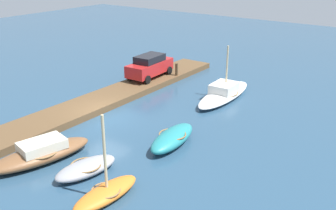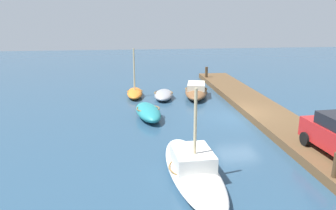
{
  "view_description": "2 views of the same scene",
  "coord_description": "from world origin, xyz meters",
  "px_view_note": "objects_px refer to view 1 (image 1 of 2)",
  "views": [
    {
      "loc": [
        16.1,
        16.62,
        9.61
      ],
      "look_at": [
        -1.33,
        3.96,
        1.27
      ],
      "focal_mm": 42.06,
      "sensor_mm": 36.0,
      "label": 1
    },
    {
      "loc": [
        -19.29,
        6.97,
        6.38
      ],
      "look_at": [
        1.32,
        4.36,
        0.63
      ],
      "focal_mm": 35.51,
      "sensor_mm": 36.0,
      "label": 2
    }
  ],
  "objects_px": {
    "sailboat_white": "(224,93)",
    "motorboat_brown": "(41,153)",
    "rowboat_teal": "(172,138)",
    "rowboat_orange": "(106,193)",
    "parked_car": "(150,66)",
    "dinghy_grey": "(86,168)",
    "mooring_post_west": "(177,69)"
  },
  "relations": [
    {
      "from": "dinghy_grey",
      "to": "sailboat_white",
      "type": "bearing_deg",
      "value": -171.24
    },
    {
      "from": "rowboat_orange",
      "to": "mooring_post_west",
      "type": "distance_m",
      "value": 16.78
    },
    {
      "from": "rowboat_teal",
      "to": "sailboat_white",
      "type": "height_order",
      "value": "sailboat_white"
    },
    {
      "from": "rowboat_orange",
      "to": "motorboat_brown",
      "type": "relative_size",
      "value": 0.7
    },
    {
      "from": "rowboat_orange",
      "to": "sailboat_white",
      "type": "relative_size",
      "value": 0.56
    },
    {
      "from": "parked_car",
      "to": "rowboat_orange",
      "type": "bearing_deg",
      "value": 29.14
    },
    {
      "from": "motorboat_brown",
      "to": "mooring_post_west",
      "type": "bearing_deg",
      "value": -158.53
    },
    {
      "from": "sailboat_white",
      "to": "parked_car",
      "type": "height_order",
      "value": "sailboat_white"
    },
    {
      "from": "dinghy_grey",
      "to": "motorboat_brown",
      "type": "relative_size",
      "value": 0.61
    },
    {
      "from": "rowboat_orange",
      "to": "mooring_post_west",
      "type": "xyz_separation_m",
      "value": [
        -15.22,
        -7.03,
        0.59
      ]
    },
    {
      "from": "rowboat_teal",
      "to": "parked_car",
      "type": "bearing_deg",
      "value": -142.49
    },
    {
      "from": "motorboat_brown",
      "to": "parked_car",
      "type": "bearing_deg",
      "value": -151.55
    },
    {
      "from": "rowboat_teal",
      "to": "motorboat_brown",
      "type": "xyz_separation_m",
      "value": [
        5.26,
        -4.18,
        0.05
      ]
    },
    {
      "from": "sailboat_white",
      "to": "parked_car",
      "type": "relative_size",
      "value": 1.57
    },
    {
      "from": "dinghy_grey",
      "to": "sailboat_white",
      "type": "xyz_separation_m",
      "value": [
        -12.82,
        0.27,
        0.09
      ]
    },
    {
      "from": "rowboat_teal",
      "to": "dinghy_grey",
      "type": "bearing_deg",
      "value": -24.72
    },
    {
      "from": "motorboat_brown",
      "to": "mooring_post_west",
      "type": "xyz_separation_m",
      "value": [
        -14.78,
        -2.18,
        0.45
      ]
    },
    {
      "from": "dinghy_grey",
      "to": "sailboat_white",
      "type": "height_order",
      "value": "sailboat_white"
    },
    {
      "from": "rowboat_teal",
      "to": "motorboat_brown",
      "type": "distance_m",
      "value": 6.72
    },
    {
      "from": "rowboat_teal",
      "to": "sailboat_white",
      "type": "xyz_separation_m",
      "value": [
        -8.03,
        -1.24,
        -0.0
      ]
    },
    {
      "from": "dinghy_grey",
      "to": "motorboat_brown",
      "type": "height_order",
      "value": "motorboat_brown"
    },
    {
      "from": "mooring_post_west",
      "to": "rowboat_teal",
      "type": "bearing_deg",
      "value": 33.76
    },
    {
      "from": "rowboat_orange",
      "to": "sailboat_white",
      "type": "bearing_deg",
      "value": -169.65
    },
    {
      "from": "sailboat_white",
      "to": "motorboat_brown",
      "type": "height_order",
      "value": "sailboat_white"
    },
    {
      "from": "mooring_post_west",
      "to": "parked_car",
      "type": "relative_size",
      "value": 0.23
    },
    {
      "from": "rowboat_orange",
      "to": "motorboat_brown",
      "type": "height_order",
      "value": "rowboat_orange"
    },
    {
      "from": "motorboat_brown",
      "to": "sailboat_white",
      "type": "bearing_deg",
      "value": -179.4
    },
    {
      "from": "rowboat_teal",
      "to": "parked_car",
      "type": "relative_size",
      "value": 0.93
    },
    {
      "from": "sailboat_white",
      "to": "mooring_post_west",
      "type": "bearing_deg",
      "value": -108.78
    },
    {
      "from": "mooring_post_west",
      "to": "sailboat_white",
      "type": "bearing_deg",
      "value": 73.82
    },
    {
      "from": "mooring_post_west",
      "to": "motorboat_brown",
      "type": "bearing_deg",
      "value": 8.41
    },
    {
      "from": "sailboat_white",
      "to": "parked_car",
      "type": "bearing_deg",
      "value": -91.3
    }
  ]
}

